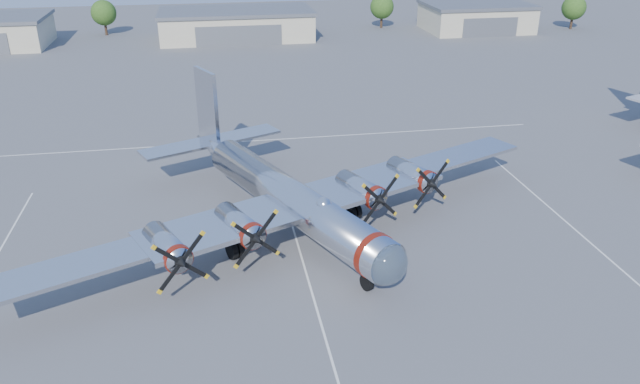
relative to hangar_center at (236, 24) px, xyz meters
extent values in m
plane|color=#505053|center=(0.00, -81.96, -2.71)|extent=(260.00, 260.00, 0.00)
cube|color=silver|center=(0.00, -86.96, -2.71)|extent=(0.15, 40.00, 0.01)
cube|color=silver|center=(22.00, -86.96, -2.71)|extent=(0.15, 40.00, 0.01)
cube|color=silver|center=(0.00, -56.96, -2.71)|extent=(60.00, 0.15, 0.01)
cube|color=#BCB195|center=(0.00, 0.04, -0.31)|extent=(28.00, 14.00, 4.80)
cube|color=slate|center=(0.00, 0.04, 2.39)|extent=(28.60, 14.60, 0.60)
cube|color=slate|center=(0.00, -7.01, -0.91)|extent=(15.40, 0.20, 3.60)
cube|color=#BCB195|center=(48.00, 0.04, -0.31)|extent=(20.00, 14.00, 4.80)
cube|color=slate|center=(48.00, 0.04, 2.39)|extent=(20.60, 14.60, 0.60)
cube|color=slate|center=(48.00, -7.01, -0.91)|extent=(11.00, 0.20, 3.60)
cylinder|color=#382619|center=(-25.00, 8.04, -1.31)|extent=(0.50, 0.50, 2.80)
sphere|color=#244714|center=(-25.00, 8.04, 1.53)|extent=(4.80, 4.80, 4.80)
cylinder|color=#382619|center=(30.00, 6.04, -1.31)|extent=(0.50, 0.50, 2.80)
sphere|color=#244714|center=(30.00, 6.04, 1.53)|extent=(4.80, 4.80, 4.80)
cylinder|color=#382619|center=(68.00, -1.96, -1.31)|extent=(0.50, 0.50, 2.80)
sphere|color=#244714|center=(68.00, -1.96, 1.53)|extent=(4.80, 4.80, 4.80)
camera|label=1|loc=(-5.57, -121.06, 20.80)|focal=35.00mm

